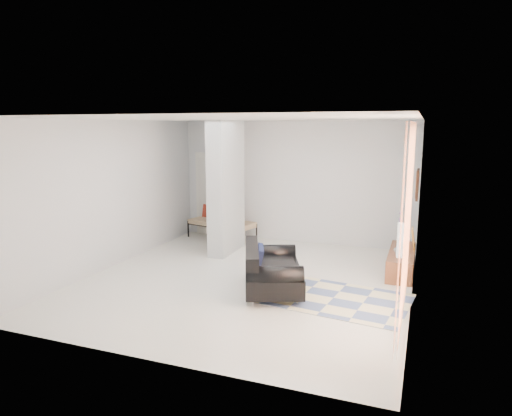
% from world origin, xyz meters
% --- Properties ---
extents(floor, '(6.00, 6.00, 0.00)m').
position_xyz_m(floor, '(0.00, 0.00, 0.00)').
color(floor, white).
rests_on(floor, ground).
extents(ceiling, '(6.00, 6.00, 0.00)m').
position_xyz_m(ceiling, '(0.00, 0.00, 2.80)').
color(ceiling, white).
rests_on(ceiling, wall_back).
extents(wall_back, '(6.00, 0.00, 6.00)m').
position_xyz_m(wall_back, '(0.00, 3.00, 1.40)').
color(wall_back, silver).
rests_on(wall_back, ground).
extents(wall_front, '(6.00, 0.00, 6.00)m').
position_xyz_m(wall_front, '(0.00, -3.00, 1.40)').
color(wall_front, silver).
rests_on(wall_front, ground).
extents(wall_left, '(0.00, 6.00, 6.00)m').
position_xyz_m(wall_left, '(-2.75, 0.00, 1.40)').
color(wall_left, silver).
rests_on(wall_left, ground).
extents(wall_right, '(0.00, 6.00, 6.00)m').
position_xyz_m(wall_right, '(2.75, 0.00, 1.40)').
color(wall_right, silver).
rests_on(wall_right, ground).
extents(partition_column, '(0.35, 1.20, 2.80)m').
position_xyz_m(partition_column, '(-1.10, 1.60, 1.40)').
color(partition_column, silver).
rests_on(partition_column, floor).
extents(hallway_door, '(0.85, 0.06, 2.04)m').
position_xyz_m(hallway_door, '(-2.10, 2.96, 1.02)').
color(hallway_door, silver).
rests_on(hallway_door, floor).
extents(curtain, '(0.00, 2.55, 2.55)m').
position_xyz_m(curtain, '(2.67, -1.15, 1.45)').
color(curtain, orange).
rests_on(curtain, wall_right).
extents(wall_art, '(0.04, 0.45, 0.55)m').
position_xyz_m(wall_art, '(2.72, 1.44, 1.65)').
color(wall_art, '#3E1E11').
rests_on(wall_art, wall_right).
extents(media_console, '(0.45, 1.62, 0.80)m').
position_xyz_m(media_console, '(2.52, 1.44, 0.21)').
color(media_console, brown).
rests_on(media_console, floor).
extents(loveseat, '(1.37, 1.73, 0.76)m').
position_xyz_m(loveseat, '(0.54, -0.37, 0.36)').
color(loveseat, silver).
rests_on(loveseat, floor).
extents(daybed, '(1.73, 1.05, 0.77)m').
position_xyz_m(daybed, '(-1.70, 2.64, 0.42)').
color(daybed, black).
rests_on(daybed, floor).
extents(area_rug, '(2.44, 1.79, 0.01)m').
position_xyz_m(area_rug, '(1.60, -0.34, 0.01)').
color(area_rug, beige).
rests_on(area_rug, floor).
extents(cylinder_lamp, '(0.11, 0.11, 0.62)m').
position_xyz_m(cylinder_lamp, '(2.50, 0.99, 0.71)').
color(cylinder_lamp, silver).
rests_on(cylinder_lamp, media_console).
extents(bronze_figurine, '(0.13, 0.13, 0.22)m').
position_xyz_m(bronze_figurine, '(2.47, 2.11, 0.51)').
color(bronze_figurine, black).
rests_on(bronze_figurine, media_console).
extents(vase, '(0.18, 0.18, 0.18)m').
position_xyz_m(vase, '(2.47, 1.22, 0.49)').
color(vase, silver).
rests_on(vase, media_console).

